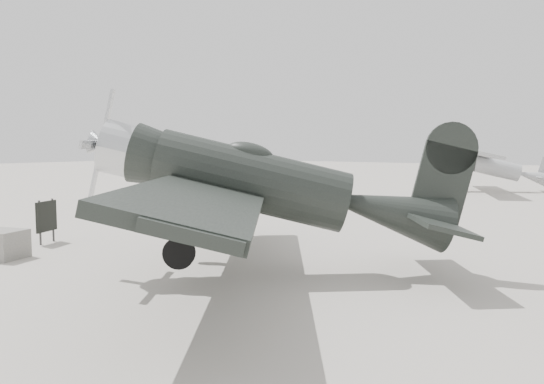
# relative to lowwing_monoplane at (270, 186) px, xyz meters

# --- Properties ---
(ground) EXTENTS (160.00, 160.00, 0.00)m
(ground) POSITION_rel_lowwing_monoplane_xyz_m (-3.74, 1.82, -2.13)
(ground) COLOR #AAA297
(ground) RESTS_ON ground
(lowwing_monoplane) EXTENTS (10.12, 11.46, 4.02)m
(lowwing_monoplane) POSITION_rel_lowwing_monoplane_xyz_m (0.00, 0.00, 0.00)
(lowwing_monoplane) COLOR black
(lowwing_monoplane) RESTS_ON ground
(highwing_monoplane) EXTENTS (8.32, 11.31, 3.26)m
(highwing_monoplane) POSITION_rel_lowwing_monoplane_xyz_m (-1.46, 27.30, -0.09)
(highwing_monoplane) COLOR gray
(highwing_monoplane) RESTS_ON ground
(sign_board) EXTENTS (0.41, 0.92, 1.40)m
(sign_board) POSITION_rel_lowwing_monoplane_xyz_m (-8.15, -0.69, -1.29)
(sign_board) COLOR #333333
(sign_board) RESTS_ON ground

